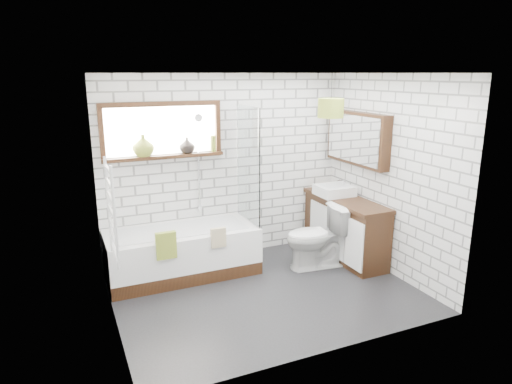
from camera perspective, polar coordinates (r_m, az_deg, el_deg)
name	(u,v)px	position (r m, az deg, el deg)	size (l,w,h in m)	color
floor	(266,293)	(5.50, 1.27, -12.46)	(3.40, 2.60, 0.01)	black
ceiling	(267,72)	(4.89, 1.44, 14.71)	(3.40, 2.60, 0.01)	white
wall_back	(226,168)	(6.22, -3.77, 3.04)	(3.40, 0.01, 2.50)	white
wall_front	(331,224)	(3.95, 9.42, -3.97)	(3.40, 0.01, 2.50)	white
wall_left	(106,207)	(4.61, -18.21, -1.81)	(0.01, 2.60, 2.50)	white
wall_right	(390,176)	(5.96, 16.37, 1.95)	(0.01, 2.60, 2.50)	white
window	(163,131)	(5.86, -11.59, 7.50)	(1.52, 0.16, 0.68)	black
towel_radiator	(112,212)	(4.63, -17.61, -2.35)	(0.06, 0.52, 1.00)	white
mirror_cabinet	(357,138)	(6.30, 12.54, 6.56)	(0.16, 1.20, 0.70)	black
shower_riser	(198,163)	(6.04, -7.20, 3.57)	(0.02, 0.02, 1.30)	silver
bathtub	(182,252)	(5.90, -9.19, -7.41)	(1.86, 0.82, 0.60)	white
shower_screen	(248,165)	(5.88, -0.99, 3.40)	(0.02, 0.72, 1.50)	white
towel_green	(166,245)	(5.37, -11.18, -6.57)	(0.23, 0.06, 0.32)	olive
towel_beige	(218,238)	(5.52, -4.73, -5.71)	(0.19, 0.05, 0.24)	tan
vanity	(345,228)	(6.45, 11.05, -4.40)	(0.48, 1.48, 0.85)	black
basin	(334,190)	(6.45, 9.78, 0.20)	(0.47, 0.42, 0.14)	white
tap	(344,185)	(6.52, 10.97, 0.83)	(0.03, 0.03, 0.15)	silver
toilet	(317,237)	(6.06, 7.65, -5.57)	(0.82, 0.47, 0.84)	white
vase_olive	(143,147)	(5.81, -13.90, 5.47)	(0.26, 0.26, 0.27)	olive
vase_dark	(187,147)	(5.93, -8.60, 5.60)	(0.20, 0.20, 0.21)	black
bottle	(213,145)	(6.03, -5.36, 5.86)	(0.07, 0.07, 0.21)	olive
pendant	(331,108)	(5.51, 9.33, 10.31)	(0.30, 0.30, 0.22)	olive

